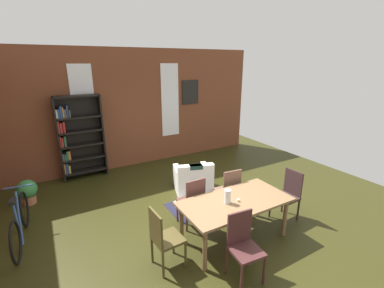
{
  "coord_description": "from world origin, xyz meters",
  "views": [
    {
      "loc": [
        -2.12,
        -3.4,
        2.88
      ],
      "look_at": [
        0.7,
        1.5,
        1.1
      ],
      "focal_mm": 24.59,
      "sensor_mm": 36.0,
      "label": 1
    }
  ],
  "objects_px": {
    "dining_chair_head_right": "(288,193)",
    "armchair_white": "(193,180)",
    "vase_on_table": "(228,197)",
    "dining_chair_near_left": "(243,244)",
    "dining_chair_far_right": "(229,190)",
    "dining_table": "(235,205)",
    "dining_chair_head_left": "(163,237)",
    "potted_plant_by_shelf": "(27,191)",
    "dining_chair_far_left": "(193,200)",
    "bookshelf_tall": "(78,137)",
    "bicycle_second": "(20,223)"
  },
  "relations": [
    {
      "from": "potted_plant_by_shelf",
      "to": "dining_chair_far_left",
      "type": "bearing_deg",
      "value": -42.65
    },
    {
      "from": "bookshelf_tall",
      "to": "bicycle_second",
      "type": "xyz_separation_m",
      "value": [
        -1.27,
        -2.21,
        -0.75
      ]
    },
    {
      "from": "vase_on_table",
      "to": "bookshelf_tall",
      "type": "bearing_deg",
      "value": 112.69
    },
    {
      "from": "dining_chair_head_right",
      "to": "armchair_white",
      "type": "relative_size",
      "value": 0.95
    },
    {
      "from": "dining_chair_head_left",
      "to": "bookshelf_tall",
      "type": "distance_m",
      "value": 4.03
    },
    {
      "from": "dining_chair_head_left",
      "to": "dining_table",
      "type": "bearing_deg",
      "value": 0.18
    },
    {
      "from": "vase_on_table",
      "to": "dining_table",
      "type": "bearing_deg",
      "value": 0.0
    },
    {
      "from": "potted_plant_by_shelf",
      "to": "bookshelf_tall",
      "type": "bearing_deg",
      "value": 35.73
    },
    {
      "from": "dining_chair_head_left",
      "to": "dining_chair_near_left",
      "type": "relative_size",
      "value": 1.0
    },
    {
      "from": "vase_on_table",
      "to": "dining_chair_near_left",
      "type": "distance_m",
      "value": 0.79
    },
    {
      "from": "vase_on_table",
      "to": "armchair_white",
      "type": "xyz_separation_m",
      "value": [
        0.44,
        1.85,
        -0.57
      ]
    },
    {
      "from": "bicycle_second",
      "to": "potted_plant_by_shelf",
      "type": "height_order",
      "value": "bicycle_second"
    },
    {
      "from": "dining_chair_head_right",
      "to": "dining_chair_far_left",
      "type": "bearing_deg",
      "value": 158.11
    },
    {
      "from": "dining_chair_near_left",
      "to": "bookshelf_tall",
      "type": "bearing_deg",
      "value": 106.99
    },
    {
      "from": "dining_table",
      "to": "dining_chair_near_left",
      "type": "xyz_separation_m",
      "value": [
        -0.4,
        -0.68,
        -0.14
      ]
    },
    {
      "from": "dining_chair_far_right",
      "to": "bicycle_second",
      "type": "relative_size",
      "value": 0.57
    },
    {
      "from": "potted_plant_by_shelf",
      "to": "dining_chair_near_left",
      "type": "bearing_deg",
      "value": -55.21
    },
    {
      "from": "dining_chair_head_left",
      "to": "dining_chair_far_right",
      "type": "distance_m",
      "value": 1.82
    },
    {
      "from": "bookshelf_tall",
      "to": "potted_plant_by_shelf",
      "type": "bearing_deg",
      "value": -144.27
    },
    {
      "from": "vase_on_table",
      "to": "dining_chair_head_right",
      "type": "relative_size",
      "value": 0.24
    },
    {
      "from": "dining_table",
      "to": "dining_chair_far_right",
      "type": "xyz_separation_m",
      "value": [
        0.4,
        0.68,
        -0.14
      ]
    },
    {
      "from": "dining_chair_far_left",
      "to": "armchair_white",
      "type": "bearing_deg",
      "value": 59.53
    },
    {
      "from": "dining_chair_far_right",
      "to": "bicycle_second",
      "type": "height_order",
      "value": "dining_chair_far_right"
    },
    {
      "from": "dining_chair_far_right",
      "to": "dining_chair_near_left",
      "type": "distance_m",
      "value": 1.58
    },
    {
      "from": "dining_chair_near_left",
      "to": "armchair_white",
      "type": "distance_m",
      "value": 2.63
    },
    {
      "from": "dining_chair_far_left",
      "to": "dining_chair_head_right",
      "type": "bearing_deg",
      "value": -21.89
    },
    {
      "from": "dining_chair_head_right",
      "to": "bicycle_second",
      "type": "xyz_separation_m",
      "value": [
        -4.37,
        1.73,
        -0.18
      ]
    },
    {
      "from": "dining_table",
      "to": "bicycle_second",
      "type": "xyz_separation_m",
      "value": [
        -3.09,
        1.74,
        -0.32
      ]
    },
    {
      "from": "vase_on_table",
      "to": "dining_chair_near_left",
      "type": "bearing_deg",
      "value": -109.14
    },
    {
      "from": "dining_chair_near_left",
      "to": "dining_chair_far_right",
      "type": "bearing_deg",
      "value": 59.55
    },
    {
      "from": "dining_chair_far_right",
      "to": "potted_plant_by_shelf",
      "type": "bearing_deg",
      "value": 144.88
    },
    {
      "from": "dining_chair_head_right",
      "to": "dining_chair_far_right",
      "type": "bearing_deg",
      "value": 142.34
    },
    {
      "from": "dining_chair_head_right",
      "to": "armchair_white",
      "type": "xyz_separation_m",
      "value": [
        -1.0,
        1.84,
        -0.23
      ]
    },
    {
      "from": "dining_chair_near_left",
      "to": "potted_plant_by_shelf",
      "type": "height_order",
      "value": "dining_chair_near_left"
    },
    {
      "from": "bookshelf_tall",
      "to": "dining_chair_head_left",
      "type": "bearing_deg",
      "value": -82.28
    },
    {
      "from": "dining_chair_near_left",
      "to": "potted_plant_by_shelf",
      "type": "xyz_separation_m",
      "value": [
        -2.62,
        3.77,
        -0.22
      ]
    },
    {
      "from": "dining_chair_head_right",
      "to": "bookshelf_tall",
      "type": "distance_m",
      "value": 5.05
    },
    {
      "from": "dining_chair_far_right",
      "to": "dining_table",
      "type": "bearing_deg",
      "value": -120.46
    },
    {
      "from": "dining_chair_far_left",
      "to": "dining_chair_head_right",
      "type": "relative_size",
      "value": 1.0
    },
    {
      "from": "dining_chair_head_left",
      "to": "armchair_white",
      "type": "relative_size",
      "value": 0.95
    },
    {
      "from": "bookshelf_tall",
      "to": "bicycle_second",
      "type": "height_order",
      "value": "bookshelf_tall"
    },
    {
      "from": "dining_chair_near_left",
      "to": "bicycle_second",
      "type": "distance_m",
      "value": 3.62
    },
    {
      "from": "dining_table",
      "to": "dining_chair_head_left",
      "type": "height_order",
      "value": "dining_chair_head_left"
    },
    {
      "from": "bookshelf_tall",
      "to": "armchair_white",
      "type": "relative_size",
      "value": 2.1
    },
    {
      "from": "dining_chair_far_left",
      "to": "armchair_white",
      "type": "relative_size",
      "value": 0.95
    },
    {
      "from": "dining_chair_far_right",
      "to": "armchair_white",
      "type": "relative_size",
      "value": 0.95
    },
    {
      "from": "dining_chair_head_left",
      "to": "armchair_white",
      "type": "height_order",
      "value": "dining_chair_head_left"
    },
    {
      "from": "dining_chair_far_left",
      "to": "dining_chair_head_right",
      "type": "height_order",
      "value": "same"
    },
    {
      "from": "dining_chair_head_right",
      "to": "dining_chair_near_left",
      "type": "relative_size",
      "value": 1.0
    },
    {
      "from": "vase_on_table",
      "to": "bookshelf_tall",
      "type": "relative_size",
      "value": 0.11
    }
  ]
}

